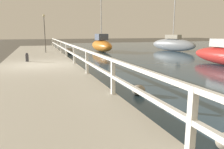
# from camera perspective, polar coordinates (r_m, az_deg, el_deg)

# --- Properties ---
(ground_plane) EXTENTS (120.00, 120.00, 0.00)m
(ground_plane) POSITION_cam_1_polar(r_m,az_deg,el_deg) (12.16, -18.56, 0.83)
(ground_plane) COLOR #4C473D
(dock_walkway) EXTENTS (3.98, 36.00, 0.34)m
(dock_walkway) POSITION_cam_1_polar(r_m,az_deg,el_deg) (12.14, -18.60, 1.61)
(dock_walkway) COLOR #B2AD9E
(dock_walkway) RESTS_ON ground
(railing) EXTENTS (0.10, 32.50, 0.99)m
(railing) POSITION_cam_1_polar(r_m,az_deg,el_deg) (12.19, -9.89, 6.06)
(railing) COLOR white
(railing) RESTS_ON dock_walkway
(boulder_mid_strip) EXTENTS (0.79, 0.71, 0.59)m
(boulder_mid_strip) POSITION_cam_1_polar(r_m,az_deg,el_deg) (21.11, -11.08, 6.05)
(boulder_mid_strip) COLOR gray
(boulder_mid_strip) RESTS_ON ground
(boulder_water_edge) EXTENTS (0.45, 0.40, 0.33)m
(boulder_water_edge) POSITION_cam_1_polar(r_m,az_deg,el_deg) (7.17, 6.95, -4.05)
(boulder_water_edge) COLOR gray
(boulder_water_edge) RESTS_ON ground
(mooring_bollard) EXTENTS (0.18, 0.18, 0.51)m
(mooring_bollard) POSITION_cam_1_polar(r_m,az_deg,el_deg) (13.74, -21.32, 4.24)
(mooring_bollard) COLOR #333338
(mooring_bollard) RESTS_ON dock_walkway
(dock_lamp) EXTENTS (0.20, 0.20, 3.16)m
(dock_lamp) POSITION_cam_1_polar(r_m,az_deg,el_deg) (19.43, -17.24, 11.58)
(dock_lamp) COLOR #514C47
(dock_lamp) RESTS_ON dock_walkway
(sailboat_orange) EXTENTS (1.56, 5.37, 7.45)m
(sailboat_orange) POSITION_cam_1_polar(r_m,az_deg,el_deg) (23.44, -2.77, 7.76)
(sailboat_orange) COLOR orange
(sailboat_orange) RESTS_ON water_surface
(sailboat_gray) EXTENTS (2.67, 5.80, 6.25)m
(sailboat_gray) POSITION_cam_1_polar(r_m,az_deg,el_deg) (25.20, 15.59, 7.63)
(sailboat_gray) COLOR gray
(sailboat_gray) RESTS_ON water_surface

